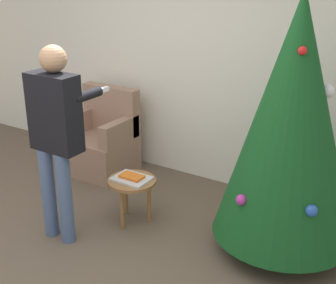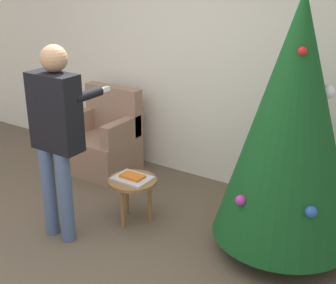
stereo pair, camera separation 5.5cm
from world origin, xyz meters
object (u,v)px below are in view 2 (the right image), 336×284
person_standing (56,127)px  armchair (104,142)px  christmas_tree (292,121)px  side_stool (133,185)px

person_standing → armchair: bearing=116.0°
christmas_tree → person_standing: bearing=-153.6°
armchair → side_stool: (0.97, -0.73, 0.02)m
person_standing → side_stool: person_standing is taller
christmas_tree → side_stool: 1.54m
christmas_tree → person_standing: size_ratio=1.27×
armchair → side_stool: bearing=-36.9°
person_standing → side_stool: bearing=53.7°
christmas_tree → side_stool: christmas_tree is taller
christmas_tree → armchair: bearing=169.9°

